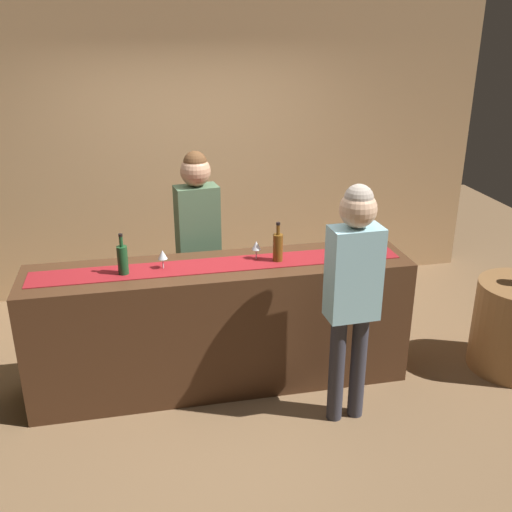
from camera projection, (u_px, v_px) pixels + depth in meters
ground_plane at (222, 380)px, 4.66m from camera, size 10.00×10.00×0.00m
back_wall at (190, 150)px, 5.84m from camera, size 6.00×0.12×2.90m
bar_counter at (221, 325)px, 4.47m from camera, size 2.84×0.60×0.99m
counter_runner_cloth at (219, 265)px, 4.29m from camera, size 2.69×0.28×0.01m
wine_bottle_amber at (278, 247)px, 4.32m from camera, size 0.07×0.07×0.30m
wine_bottle_green at (123, 259)px, 4.09m from camera, size 0.07×0.07×0.30m
wine_glass_near_customer at (163, 255)px, 4.19m from camera, size 0.07×0.07×0.14m
wine_glass_mid_counter at (256, 246)px, 4.36m from camera, size 0.07×0.07×0.14m
bartender at (198, 231)px, 4.77m from camera, size 0.36×0.24×1.71m
customer_sipping at (353, 281)px, 3.85m from camera, size 0.35×0.24×1.72m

